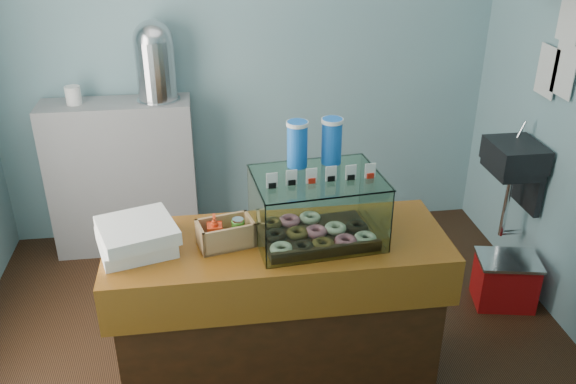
{
  "coord_description": "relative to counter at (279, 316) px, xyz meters",
  "views": [
    {
      "loc": [
        -0.3,
        -2.68,
        2.38
      ],
      "look_at": [
        0.06,
        -0.15,
        1.1
      ],
      "focal_mm": 38.0,
      "sensor_mm": 36.0,
      "label": 1
    }
  ],
  "objects": [
    {
      "name": "ground",
      "position": [
        0.0,
        0.25,
        -0.46
      ],
      "size": [
        3.5,
        3.5,
        0.0
      ],
      "primitive_type": "plane",
      "color": "black",
      "rests_on": "ground"
    },
    {
      "name": "room_shell",
      "position": [
        0.03,
        0.26,
        1.25
      ],
      "size": [
        3.54,
        3.04,
        2.82
      ],
      "color": "#749EA9",
      "rests_on": "ground"
    },
    {
      "name": "counter",
      "position": [
        0.0,
        0.0,
        0.0
      ],
      "size": [
        1.6,
        0.6,
        0.9
      ],
      "color": "#3D1C0B",
      "rests_on": "ground"
    },
    {
      "name": "back_shelf",
      "position": [
        -0.9,
        1.57,
        0.09
      ],
      "size": [
        1.0,
        0.32,
        1.1
      ],
      "primitive_type": "cube",
      "color": "gray",
      "rests_on": "ground"
    },
    {
      "name": "display_case",
      "position": [
        0.18,
        0.03,
        0.62
      ],
      "size": [
        0.62,
        0.48,
        0.54
      ],
      "rotation": [
        0.0,
        0.0,
        0.09
      ],
      "color": "black",
      "rests_on": "counter"
    },
    {
      "name": "condiment_crate",
      "position": [
        -0.25,
        -0.01,
        0.5
      ],
      "size": [
        0.28,
        0.2,
        0.17
      ],
      "rotation": [
        0.0,
        0.0,
        0.23
      ],
      "color": "tan",
      "rests_on": "counter"
    },
    {
      "name": "pastry_boxes",
      "position": [
        -0.64,
        0.02,
        0.51
      ],
      "size": [
        0.41,
        0.41,
        0.13
      ],
      "rotation": [
        0.0,
        0.0,
        0.27
      ],
      "color": "white",
      "rests_on": "counter"
    },
    {
      "name": "coffee_urn",
      "position": [
        -0.6,
        1.58,
        0.92
      ],
      "size": [
        0.29,
        0.29,
        0.53
      ],
      "color": "silver",
      "rests_on": "back_shelf"
    },
    {
      "name": "red_cooler",
      "position": [
        1.5,
        0.52,
        -0.29
      ],
      "size": [
        0.42,
        0.35,
        0.33
      ],
      "rotation": [
        0.0,
        0.0,
        -0.2
      ],
      "color": "#AD0D0F",
      "rests_on": "ground"
    }
  ]
}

